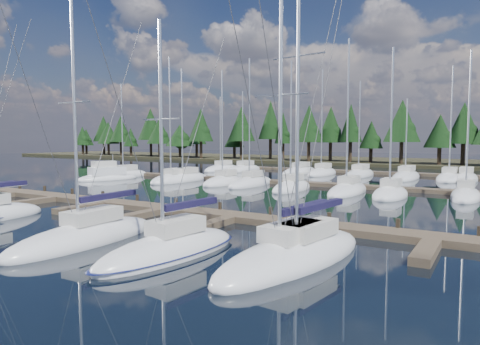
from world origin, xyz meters
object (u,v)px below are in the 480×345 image
Objects in this scene: front_sailboat_3 at (87,237)px; front_sailboat_5 at (286,257)px; front_sailboat_6 at (302,254)px; motor_yacht_left at (107,176)px; main_dock at (161,210)px; front_sailboat_4 at (170,250)px.

front_sailboat_3 is 10.61m from front_sailboat_5.
front_sailboat_6 is 41.91m from motor_yacht_left.
main_dock is at bearing -33.72° from motor_yacht_left.
motor_yacht_left is (-22.81, 15.22, 0.25)m from main_dock.
front_sailboat_5 reaches higher than main_dock.
front_sailboat_3 reaches higher than front_sailboat_5.
front_sailboat_4 is (5.40, 0.27, -0.01)m from front_sailboat_3.
front_sailboat_5 is at bearing -31.46° from motor_yacht_left.
main_dock is at bearing 152.78° from front_sailboat_5.
front_sailboat_6 is at bearing -23.64° from main_dock.
front_sailboat_3 is at bearing -43.23° from motor_yacht_left.
front_sailboat_5 reaches higher than front_sailboat_4.
motor_yacht_left is at bearing 136.77° from front_sailboat_3.
front_sailboat_4 is at bearing -37.47° from motor_yacht_left.
front_sailboat_5 is at bearing -27.22° from main_dock.
front_sailboat_3 is 1.15× the size of front_sailboat_4.
main_dock is at bearing 133.61° from front_sailboat_4.
front_sailboat_3 is 0.81× the size of front_sailboat_6.
front_sailboat_3 is 34.82m from motor_yacht_left.
front_sailboat_6 is at bearing 24.59° from front_sailboat_4.
front_sailboat_4 reaches higher than main_dock.
front_sailboat_3 is (2.57, -8.63, 0.08)m from main_dock.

